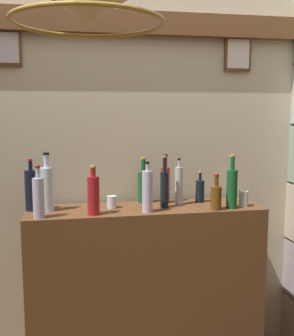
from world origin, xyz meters
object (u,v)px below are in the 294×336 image
at_px(liquor_bottle_rum, 143,185).
at_px(glass_tumbler_rocks, 112,202).
at_px(liquor_bottle_tequila, 164,188).
at_px(glass_tumbler_highball, 244,199).
at_px(pendant_lamp, 88,0).
at_px(liquor_bottle_sherry, 93,194).
at_px(liquor_bottle_gin, 232,188).
at_px(liquor_bottle_mezcal, 216,197).
at_px(liquor_bottle_rye, 31,190).
at_px(liquor_bottle_whiskey, 165,184).
at_px(liquor_bottle_vermouth, 39,197).
at_px(liquor_bottle_brandy, 179,185).
at_px(liquor_bottle_amaro, 200,191).
at_px(liquor_bottle_port, 47,188).
at_px(liquor_bottle_vodka, 147,191).

relative_size(liquor_bottle_rum, glass_tumbler_rocks, 3.94).
bearing_deg(liquor_bottle_tequila, liquor_bottle_rum, 120.32).
distance_m(glass_tumbler_highball, pendant_lamp, 1.56).
distance_m(liquor_bottle_sherry, glass_tumbler_highball, 0.92).
bearing_deg(glass_tumbler_rocks, liquor_bottle_gin, -11.08).
xyz_separation_m(liquor_bottle_mezcal, glass_tumbler_rocks, (-0.60, 0.16, -0.04)).
bearing_deg(liquor_bottle_rye, liquor_bottle_mezcal, -10.18).
relative_size(liquor_bottle_whiskey, glass_tumbler_highball, 3.25).
xyz_separation_m(liquor_bottle_rye, pendant_lamp, (0.30, -0.93, 0.85)).
bearing_deg(liquor_bottle_tequila, liquor_bottle_rye, 174.18).
distance_m(liquor_bottle_vermouth, glass_tumbler_highball, 1.22).
bearing_deg(liquor_bottle_brandy, pendant_lamp, -122.99).
height_order(liquor_bottle_whiskey, liquor_bottle_sherry, liquor_bottle_whiskey).
height_order(liquor_bottle_gin, liquor_bottle_rum, liquor_bottle_gin).
relative_size(liquor_bottle_gin, liquor_bottle_amaro, 1.61).
height_order(liquor_bottle_rye, glass_tumbler_rocks, liquor_bottle_rye).
height_order(liquor_bottle_brandy, glass_tumbler_rocks, liquor_bottle_brandy).
bearing_deg(pendant_lamp, liquor_bottle_gin, 40.80).
distance_m(liquor_bottle_brandy, liquor_bottle_vermouth, 0.86).
distance_m(glass_tumbler_rocks, glass_tumbler_highball, 0.81).
height_order(liquor_bottle_sherry, liquor_bottle_rum, liquor_bottle_rum).
distance_m(liquor_bottle_tequila, pendant_lamp, 1.30).
relative_size(liquor_bottle_gin, liquor_bottle_rum, 1.11).
height_order(liquor_bottle_vermouth, liquor_bottle_mezcal, liquor_bottle_vermouth).
bearing_deg(liquor_bottle_brandy, liquor_bottle_whiskey, 133.36).
distance_m(liquor_bottle_tequila, liquor_bottle_rum, 0.20).
relative_size(liquor_bottle_whiskey, liquor_bottle_port, 0.90).
relative_size(liquor_bottle_whiskey, liquor_bottle_sherry, 1.12).
distance_m(liquor_bottle_tequila, liquor_bottle_sherry, 0.44).
bearing_deg(liquor_bottle_tequila, liquor_bottle_brandy, 29.13).
distance_m(liquor_bottle_gin, liquor_bottle_rum, 0.56).
relative_size(liquor_bottle_sherry, liquor_bottle_vodka, 0.95).
distance_m(liquor_bottle_rum, liquor_bottle_mezcal, 0.48).
distance_m(liquor_bottle_rum, glass_tumbler_highball, 0.63).
xyz_separation_m(liquor_bottle_amaro, liquor_bottle_tequila, (-0.26, -0.11, 0.05)).
xyz_separation_m(liquor_bottle_port, glass_tumbler_rocks, (0.38, 0.00, -0.10)).
distance_m(liquor_bottle_amaro, liquor_bottle_vermouth, 1.02).
distance_m(liquor_bottle_sherry, liquor_bottle_vodka, 0.31).
xyz_separation_m(liquor_bottle_whiskey, liquor_bottle_rum, (-0.14, 0.04, -0.01)).
height_order(glass_tumbler_rocks, pendant_lamp, pendant_lamp).
xyz_separation_m(liquor_bottle_vermouth, pendant_lamp, (0.25, -0.74, 0.86)).
xyz_separation_m(liquor_bottle_rye, liquor_bottle_rum, (0.69, 0.09, -0.01)).
bearing_deg(liquor_bottle_port, pendant_lamp, -76.78).
height_order(liquor_bottle_gin, liquor_bottle_sherry, liquor_bottle_gin).
xyz_separation_m(liquor_bottle_amaro, liquor_bottle_vodka, (-0.38, -0.20, 0.05)).
xyz_separation_m(liquor_bottle_port, pendant_lamp, (0.21, -0.90, 0.84)).
relative_size(liquor_bottle_mezcal, glass_tumbler_highball, 2.23).
xyz_separation_m(liquor_bottle_vermouth, liquor_bottle_rye, (-0.05, 0.19, 0.01)).
height_order(liquor_bottle_vodka, glass_tumbler_highball, liquor_bottle_vodka).
bearing_deg(liquor_bottle_sherry, pendant_lamp, -93.80).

